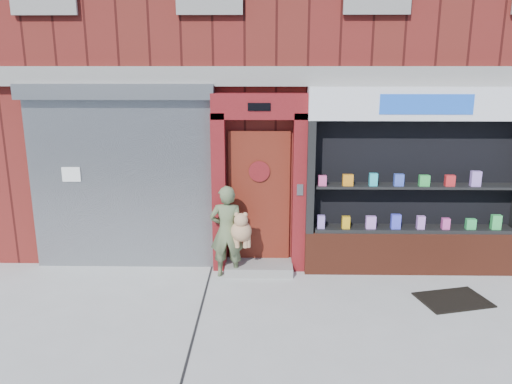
{
  "coord_description": "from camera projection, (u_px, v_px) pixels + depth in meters",
  "views": [
    {
      "loc": [
        -0.66,
        -5.97,
        3.3
      ],
      "look_at": [
        -0.79,
        1.0,
        1.54
      ],
      "focal_mm": 35.0,
      "sensor_mm": 36.0,
      "label": 1
    }
  ],
  "objects": [
    {
      "name": "ground",
      "position": [
        314.0,
        324.0,
        6.58
      ],
      "size": [
        80.0,
        80.0,
        0.0
      ],
      "primitive_type": "plane",
      "color": "#9E9E99",
      "rests_on": "ground"
    },
    {
      "name": "building",
      "position": [
        294.0,
        35.0,
        11.41
      ],
      "size": [
        12.0,
        8.16,
        8.0
      ],
      "color": "maroon",
      "rests_on": "ground"
    },
    {
      "name": "shutter_bay",
      "position": [
        121.0,
        167.0,
        8.08
      ],
      "size": [
        3.1,
        0.3,
        3.04
      ],
      "color": "gray",
      "rests_on": "ground"
    },
    {
      "name": "red_door_bay",
      "position": [
        259.0,
        184.0,
        8.04
      ],
      "size": [
        1.52,
        0.58,
        2.9
      ],
      "color": "#601014",
      "rests_on": "ground"
    },
    {
      "name": "pharmacy_bay",
      "position": [
        415.0,
        190.0,
        7.97
      ],
      "size": [
        3.5,
        0.41,
        3.0
      ],
      "color": "maroon",
      "rests_on": "ground"
    },
    {
      "name": "woman",
      "position": [
        229.0,
        231.0,
        7.91
      ],
      "size": [
        0.67,
        0.41,
        1.5
      ],
      "color": "#586643",
      "rests_on": "ground"
    },
    {
      "name": "doormat",
      "position": [
        453.0,
        300.0,
        7.23
      ],
      "size": [
        1.09,
        0.88,
        0.02
      ],
      "primitive_type": "cube",
      "rotation": [
        0.0,
        0.0,
        0.25
      ],
      "color": "black",
      "rests_on": "ground"
    }
  ]
}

